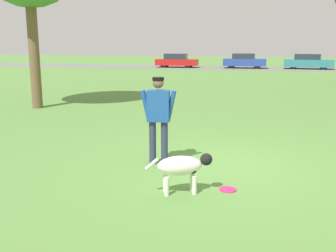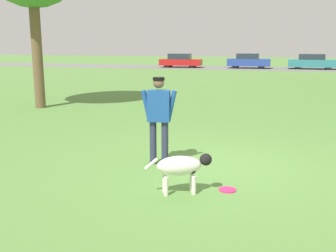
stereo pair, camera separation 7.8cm
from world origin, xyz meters
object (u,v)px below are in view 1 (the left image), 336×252
parked_car_blue (245,61)px  parked_car_red (177,61)px  parked_car_teal (308,62)px  dog (183,167)px  frisbee (228,189)px  person (158,113)px

parked_car_blue → parked_car_red: bearing=-177.7°
parked_car_blue → parked_car_teal: (5.52, 0.27, -0.02)m
parked_car_blue → dog: bearing=-88.6°
frisbee → parked_car_teal: bearing=83.6°
dog → frisbee: dog is taller
dog → parked_car_blue: 31.31m
person → parked_car_teal: person is taller
frisbee → parked_car_blue: (-1.99, 30.99, 0.66)m
dog → parked_car_blue: parked_car_blue is taller
person → dog: size_ratio=1.65×
dog → parked_car_red: bearing=80.9°
dog → parked_car_red: 31.84m
parked_car_red → parked_car_blue: 6.31m
dog → parked_car_red: (-7.62, 30.92, 0.21)m
parked_car_red → parked_car_blue: parked_car_blue is taller
dog → parked_car_teal: (4.20, 31.56, 0.22)m
person → parked_car_red: 30.35m
parked_car_red → parked_car_blue: (6.30, 0.37, 0.03)m
person → parked_car_red: (-6.85, 29.57, -0.35)m
parked_car_blue → parked_car_teal: parked_car_blue is taller
person → parked_car_blue: size_ratio=0.43×
dog → parked_car_teal: parked_car_teal is taller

